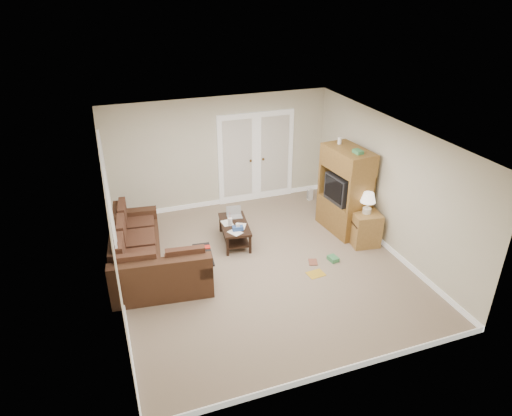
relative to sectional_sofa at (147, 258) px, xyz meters
name	(u,v)px	position (x,y,z in m)	size (l,w,h in m)	color
floor	(262,266)	(1.99, -0.49, -0.30)	(5.50, 5.50, 0.00)	gray
ceiling	(263,134)	(1.99, -0.49, 2.20)	(5.00, 5.50, 0.02)	white
wall_left	(111,229)	(-0.51, -0.49, 0.95)	(0.02, 5.50, 2.50)	beige
wall_right	(388,185)	(4.49, -0.49, 0.95)	(0.02, 5.50, 2.50)	beige
wall_back	(220,153)	(1.99, 2.26, 0.95)	(5.00, 0.02, 2.50)	beige
wall_front	(342,301)	(1.99, -3.24, 0.95)	(5.00, 0.02, 2.50)	beige
baseboards	(262,263)	(1.99, -0.49, -0.25)	(5.00, 5.50, 0.10)	white
french_doors	(256,158)	(2.84, 2.22, 0.73)	(1.80, 0.05, 2.13)	white
window_left	(107,186)	(-0.47, 0.51, 1.25)	(0.05, 1.92, 1.42)	white
sectional_sofa	(147,258)	(0.00, 0.00, 0.00)	(1.75, 2.66, 0.77)	#492C1C
coffee_table	(235,231)	(1.78, 0.50, -0.07)	(0.64, 1.08, 0.70)	black
tv_armoire	(345,190)	(4.04, 0.25, 0.59)	(0.71, 1.16, 1.90)	brown
side_cabinet	(365,226)	(4.16, -0.41, 0.09)	(0.59, 0.59, 1.10)	#A0753A
space_heater	(310,194)	(4.03, 1.74, -0.16)	(0.11, 0.09, 0.28)	white
floor_magazine	(316,274)	(2.80, -1.06, -0.30)	(0.30, 0.24, 0.01)	gold
floor_greenbox	(333,259)	(3.30, -0.77, -0.26)	(0.15, 0.20, 0.08)	#3D864F
floor_book	(309,262)	(2.84, -0.68, -0.29)	(0.16, 0.22, 0.02)	brown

